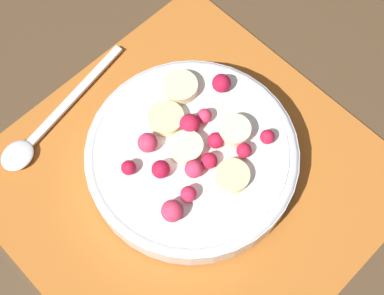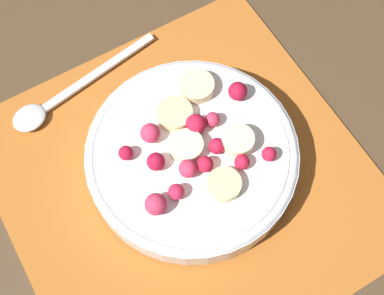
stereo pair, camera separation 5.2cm
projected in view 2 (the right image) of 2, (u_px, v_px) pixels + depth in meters
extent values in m
plane|color=#4C3823|center=(185.00, 180.00, 0.55)|extent=(3.00, 3.00, 0.00)
cube|color=#B26023|center=(185.00, 179.00, 0.55)|extent=(0.36, 0.36, 0.01)
cylinder|color=silver|center=(192.00, 157.00, 0.54)|extent=(0.21, 0.21, 0.03)
torus|color=silver|center=(192.00, 153.00, 0.53)|extent=(0.21, 0.21, 0.01)
cylinder|color=white|center=(192.00, 151.00, 0.53)|extent=(0.19, 0.19, 0.00)
cylinder|color=beige|center=(175.00, 114.00, 0.54)|extent=(0.05, 0.05, 0.01)
cylinder|color=#F4EAB7|center=(238.00, 141.00, 0.52)|extent=(0.04, 0.04, 0.01)
cylinder|color=#F4EAB7|center=(187.00, 146.00, 0.52)|extent=(0.04, 0.04, 0.01)
cylinder|color=beige|center=(197.00, 86.00, 0.55)|extent=(0.04, 0.04, 0.01)
cylinder|color=beige|center=(224.00, 185.00, 0.51)|extent=(0.04, 0.04, 0.01)
sphere|color=#B21433|center=(156.00, 162.00, 0.51)|extent=(0.02, 0.02, 0.02)
sphere|color=red|center=(196.00, 124.00, 0.53)|extent=(0.02, 0.02, 0.02)
sphere|color=#DB3356|center=(156.00, 204.00, 0.49)|extent=(0.02, 0.02, 0.02)
sphere|color=#B21433|center=(126.00, 153.00, 0.52)|extent=(0.01, 0.01, 0.01)
sphere|color=#DB3356|center=(212.00, 119.00, 0.53)|extent=(0.01, 0.01, 0.01)
sphere|color=#DB3356|center=(150.00, 133.00, 0.52)|extent=(0.02, 0.02, 0.02)
sphere|color=#DB3356|center=(184.00, 171.00, 0.51)|extent=(0.02, 0.02, 0.02)
sphere|color=#D12347|center=(176.00, 192.00, 0.50)|extent=(0.02, 0.02, 0.02)
sphere|color=red|center=(242.00, 162.00, 0.51)|extent=(0.02, 0.02, 0.02)
sphere|color=red|center=(205.00, 164.00, 0.51)|extent=(0.02, 0.02, 0.02)
sphere|color=red|center=(269.00, 154.00, 0.52)|extent=(0.01, 0.01, 0.01)
sphere|color=red|center=(216.00, 145.00, 0.52)|extent=(0.02, 0.02, 0.02)
sphere|color=#B21433|center=(238.00, 91.00, 0.54)|extent=(0.02, 0.02, 0.02)
cube|color=silver|center=(99.00, 72.00, 0.60)|extent=(0.03, 0.15, 0.00)
ellipsoid|color=silver|center=(29.00, 118.00, 0.57)|extent=(0.04, 0.04, 0.01)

